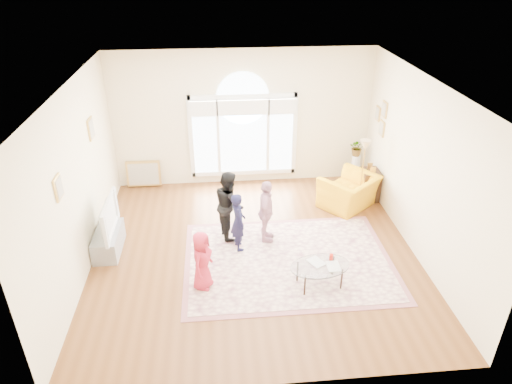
{
  "coord_description": "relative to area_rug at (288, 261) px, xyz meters",
  "views": [
    {
      "loc": [
        -0.63,
        -7.07,
        5.13
      ],
      "look_at": [
        0.05,
        0.3,
        1.13
      ],
      "focal_mm": 32.0,
      "sensor_mm": 36.0,
      "label": 1
    }
  ],
  "objects": [
    {
      "name": "rug_border",
      "position": [
        0.0,
        0.0,
        -0.0
      ],
      "size": [
        3.8,
        2.8,
        0.01
      ],
      "primitive_type": "cube",
      "color": "#96595F",
      "rests_on": "ground"
    },
    {
      "name": "child_pink",
      "position": [
        -0.34,
        0.71,
        0.65
      ],
      "size": [
        0.47,
        0.8,
        1.28
      ],
      "primitive_type": "imported",
      "rotation": [
        0.0,
        0.0,
        1.35
      ],
      "color": "#CD94A9",
      "rests_on": "area_rug"
    },
    {
      "name": "armchair",
      "position": [
        1.63,
        1.88,
        0.36
      ],
      "size": [
        1.5,
        1.48,
        0.73
      ],
      "primitive_type": "imported",
      "rotation": [
        0.0,
        0.0,
        3.83
      ],
      "color": "#E8AC11",
      "rests_on": "ground"
    },
    {
      "name": "tv_console",
      "position": [
        -3.34,
        0.66,
        0.2
      ],
      "size": [
        0.45,
        1.0,
        0.42
      ],
      "primitive_type": "cube",
      "color": "gray",
      "rests_on": "ground"
    },
    {
      "name": "plant_pedestal",
      "position": [
        2.11,
        3.05,
        0.34
      ],
      "size": [
        0.2,
        0.2,
        0.7
      ],
      "primitive_type": "cylinder",
      "color": "white",
      "rests_on": "ground"
    },
    {
      "name": "child_navy",
      "position": [
        -0.89,
        0.49,
        0.59
      ],
      "size": [
        0.36,
        0.47,
        1.16
      ],
      "primitive_type": "imported",
      "rotation": [
        0.0,
        0.0,
        1.79
      ],
      "color": "#161533",
      "rests_on": "area_rug"
    },
    {
      "name": "television",
      "position": [
        -3.33,
        0.66,
        0.74
      ],
      "size": [
        0.17,
        1.14,
        0.66
      ],
      "color": "black",
      "rests_on": "tv_console"
    },
    {
      "name": "leaning_picture",
      "position": [
        -2.99,
        3.26,
        -0.01
      ],
      "size": [
        0.8,
        0.14,
        0.62
      ],
      "primitive_type": "cube",
      "rotation": [
        -0.14,
        0.0,
        0.0
      ],
      "color": "tan",
      "rests_on": "ground"
    },
    {
      "name": "area_rug",
      "position": [
        0.0,
        0.0,
        0.0
      ],
      "size": [
        3.6,
        2.6,
        0.02
      ],
      "primitive_type": "cube",
      "color": "beige",
      "rests_on": "ground"
    },
    {
      "name": "child_black",
      "position": [
        -1.03,
        0.96,
        0.7
      ],
      "size": [
        0.66,
        0.77,
        1.38
      ],
      "primitive_type": "imported",
      "rotation": [
        0.0,
        0.0,
        1.79
      ],
      "color": "black",
      "rests_on": "area_rug"
    },
    {
      "name": "child_red",
      "position": [
        -1.55,
        -0.57,
        0.54
      ],
      "size": [
        0.5,
        0.6,
        1.06
      ],
      "primitive_type": "imported",
      "rotation": [
        0.0,
        0.0,
        1.2
      ],
      "color": "#B7233A",
      "rests_on": "area_rug"
    },
    {
      "name": "room_shell",
      "position": [
        -0.58,
        3.19,
        1.56
      ],
      "size": [
        6.0,
        6.0,
        6.0
      ],
      "color": "beige",
      "rests_on": "ground"
    },
    {
      "name": "ground",
      "position": [
        -0.59,
        0.36,
        -0.01
      ],
      "size": [
        6.0,
        6.0,
        0.0
      ],
      "primitive_type": "plane",
      "color": "#5B3316",
      "rests_on": "ground"
    },
    {
      "name": "coffee_table",
      "position": [
        0.41,
        -0.72,
        0.39
      ],
      "size": [
        1.11,
        0.81,
        0.54
      ],
      "rotation": [
        0.0,
        0.0,
        0.16
      ],
      "color": "silver",
      "rests_on": "ground"
    },
    {
      "name": "floor_lamp",
      "position": [
        1.93,
        2.02,
        1.27
      ],
      "size": [
        0.29,
        0.29,
        1.51
      ],
      "color": "black",
      "rests_on": "ground"
    },
    {
      "name": "potted_plant",
      "position": [
        2.11,
        3.05,
        0.9
      ],
      "size": [
        0.44,
        0.4,
        0.41
      ],
      "primitive_type": "imported",
      "rotation": [
        0.0,
        0.0,
        -0.23
      ],
      "color": "#33722D",
      "rests_on": "plant_pedestal"
    },
    {
      "name": "side_cabinet",
      "position": [
        2.19,
        2.2,
        0.34
      ],
      "size": [
        0.4,
        0.5,
        0.7
      ],
      "primitive_type": "cube",
      "color": "black",
      "rests_on": "ground"
    }
  ]
}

